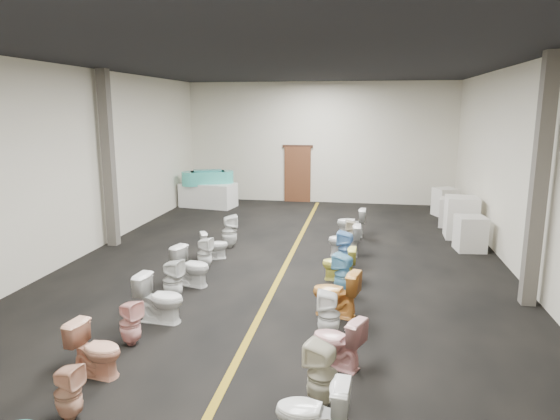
# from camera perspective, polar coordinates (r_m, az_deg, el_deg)

# --- Properties ---
(floor) EXTENTS (16.00, 16.00, 0.00)m
(floor) POSITION_cam_1_polar(r_m,az_deg,el_deg) (11.51, 0.64, -6.35)
(floor) COLOR black
(floor) RESTS_ON ground
(ceiling) EXTENTS (16.00, 16.00, 0.00)m
(ceiling) POSITION_cam_1_polar(r_m,az_deg,el_deg) (10.99, 0.70, 16.57)
(ceiling) COLOR black
(ceiling) RESTS_ON ground
(wall_back) EXTENTS (10.00, 0.00, 10.00)m
(wall_back) POSITION_cam_1_polar(r_m,az_deg,el_deg) (18.94, 4.49, 7.65)
(wall_back) COLOR beige
(wall_back) RESTS_ON ground
(wall_front) EXTENTS (10.00, 0.00, 10.00)m
(wall_front) POSITION_cam_1_polar(r_m,az_deg,el_deg) (3.54, -20.39, -10.75)
(wall_front) COLOR beige
(wall_front) RESTS_ON ground
(wall_left) EXTENTS (0.00, 16.00, 16.00)m
(wall_left) POSITION_cam_1_polar(r_m,az_deg,el_deg) (12.79, -22.13, 4.93)
(wall_left) COLOR beige
(wall_left) RESTS_ON ground
(wall_right) EXTENTS (0.00, 16.00, 16.00)m
(wall_right) POSITION_cam_1_polar(r_m,az_deg,el_deg) (11.38, 26.45, 3.83)
(wall_right) COLOR beige
(wall_right) RESTS_ON ground
(aisle_stripe) EXTENTS (0.12, 15.60, 0.01)m
(aisle_stripe) POSITION_cam_1_polar(r_m,az_deg,el_deg) (11.51, 0.64, -6.34)
(aisle_stripe) COLOR olive
(aisle_stripe) RESTS_ON floor
(back_door) EXTENTS (1.00, 0.10, 2.10)m
(back_door) POSITION_cam_1_polar(r_m,az_deg,el_deg) (19.09, 2.02, 4.09)
(back_door) COLOR #562D19
(back_door) RESTS_ON floor
(door_frame) EXTENTS (1.15, 0.08, 0.10)m
(door_frame) POSITION_cam_1_polar(r_m,az_deg,el_deg) (18.99, 2.04, 7.29)
(door_frame) COLOR #331C11
(door_frame) RESTS_ON back_door
(column_left) EXTENTS (0.25, 0.25, 4.50)m
(column_left) POSITION_cam_1_polar(r_m,az_deg,el_deg) (13.53, -19.01, 5.47)
(column_left) COLOR #59544C
(column_left) RESTS_ON floor
(column_right) EXTENTS (0.25, 0.25, 4.50)m
(column_right) POSITION_cam_1_polar(r_m,az_deg,el_deg) (9.89, 27.50, 2.73)
(column_right) COLOR #59544C
(column_right) RESTS_ON floor
(display_table) EXTENTS (2.07, 1.27, 0.86)m
(display_table) POSITION_cam_1_polar(r_m,az_deg,el_deg) (18.34, -8.20, 1.70)
(display_table) COLOR white
(display_table) RESTS_ON floor
(bathtub) EXTENTS (1.77, 1.11, 0.55)m
(bathtub) POSITION_cam_1_polar(r_m,az_deg,el_deg) (18.24, -8.26, 3.68)
(bathtub) COLOR #3FB7A9
(bathtub) RESTS_ON display_table
(appliance_crate_a) EXTENTS (0.75, 0.75, 0.88)m
(appliance_crate_a) POSITION_cam_1_polar(r_m,az_deg,el_deg) (13.46, 20.91, -2.53)
(appliance_crate_a) COLOR silver
(appliance_crate_a) RESTS_ON floor
(appliance_crate_b) EXTENTS (0.86, 0.86, 1.15)m
(appliance_crate_b) POSITION_cam_1_polar(r_m,az_deg,el_deg) (14.68, 19.99, -0.79)
(appliance_crate_b) COLOR white
(appliance_crate_b) RESTS_ON floor
(appliance_crate_c) EXTENTS (0.88, 0.88, 0.86)m
(appliance_crate_c) POSITION_cam_1_polar(r_m,az_deg,el_deg) (16.03, 19.12, -0.26)
(appliance_crate_c) COLOR silver
(appliance_crate_c) RESTS_ON floor
(appliance_crate_d) EXTENTS (0.86, 0.86, 0.93)m
(appliance_crate_d) POSITION_cam_1_polar(r_m,az_deg,el_deg) (17.51, 18.33, 0.88)
(appliance_crate_d) COLOR silver
(appliance_crate_d) RESTS_ON floor
(toilet_left_1) EXTENTS (0.34, 0.33, 0.68)m
(toilet_left_1) POSITION_cam_1_polar(r_m,az_deg,el_deg) (6.57, -23.04, -18.67)
(toilet_left_1) COLOR #DEA284
(toilet_left_1) RESTS_ON floor
(toilet_left_2) EXTENTS (0.78, 0.52, 0.75)m
(toilet_left_2) POSITION_cam_1_polar(r_m,az_deg,el_deg) (7.37, -20.32, -14.71)
(toilet_left_2) COLOR #E9A382
(toilet_left_2) RESTS_ON floor
(toilet_left_3) EXTENTS (0.41, 0.41, 0.71)m
(toilet_left_3) POSITION_cam_1_polar(r_m,az_deg,el_deg) (8.07, -16.74, -12.26)
(toilet_left_3) COLOR #F5B1AB
(toilet_left_3) RESTS_ON floor
(toilet_left_4) EXTENTS (0.84, 0.52, 0.82)m
(toilet_left_4) POSITION_cam_1_polar(r_m,az_deg,el_deg) (8.74, -13.52, -9.79)
(toilet_left_4) COLOR white
(toilet_left_4) RESTS_ON floor
(toilet_left_5) EXTENTS (0.42, 0.41, 0.80)m
(toilet_left_5) POSITION_cam_1_polar(r_m,az_deg,el_deg) (9.59, -12.16, -7.86)
(toilet_left_5) COLOR silver
(toilet_left_5) RESTS_ON floor
(toilet_left_6) EXTENTS (0.88, 0.64, 0.80)m
(toilet_left_6) POSITION_cam_1_polar(r_m,az_deg,el_deg) (10.33, -10.06, -6.34)
(toilet_left_6) COLOR silver
(toilet_left_6) RESTS_ON floor
(toilet_left_7) EXTENTS (0.37, 0.37, 0.73)m
(toilet_left_7) POSITION_cam_1_polar(r_m,az_deg,el_deg) (11.29, -8.60, -4.93)
(toilet_left_7) COLOR white
(toilet_left_7) RESTS_ON floor
(toilet_left_8) EXTENTS (0.74, 0.61, 0.66)m
(toilet_left_8) POSITION_cam_1_polar(r_m,az_deg,el_deg) (12.04, -7.52, -4.00)
(toilet_left_8) COLOR silver
(toilet_left_8) RESTS_ON floor
(toilet_left_9) EXTENTS (0.51, 0.51, 0.86)m
(toilet_left_9) POSITION_cam_1_polar(r_m,az_deg,el_deg) (12.91, -5.79, -2.44)
(toilet_left_9) COLOR white
(toilet_left_9) RESTS_ON floor
(toilet_right_1) EXTENTS (0.81, 0.50, 0.80)m
(toilet_right_1) POSITION_cam_1_polar(r_m,az_deg,el_deg) (5.67, 3.64, -22.24)
(toilet_right_1) COLOR silver
(toilet_right_1) RESTS_ON floor
(toilet_right_2) EXTENTS (0.49, 0.48, 0.82)m
(toilet_right_2) POSITION_cam_1_polar(r_m,az_deg,el_deg) (6.33, 4.84, -18.21)
(toilet_right_2) COLOR beige
(toilet_right_2) RESTS_ON floor
(toilet_right_3) EXTENTS (0.85, 0.69, 0.76)m
(toilet_right_3) POSITION_cam_1_polar(r_m,az_deg,el_deg) (7.19, 6.57, -14.67)
(toilet_right_3) COLOR #DA9897
(toilet_right_3) RESTS_ON floor
(toilet_right_4) EXTENTS (0.36, 0.36, 0.78)m
(toilet_right_4) POSITION_cam_1_polar(r_m,az_deg,el_deg) (7.97, 5.60, -11.82)
(toilet_right_4) COLOR white
(toilet_right_4) RESTS_ON floor
(toilet_right_5) EXTENTS (0.90, 0.64, 0.83)m
(toilet_right_5) POSITION_cam_1_polar(r_m,az_deg,el_deg) (8.77, 6.37, -9.41)
(toilet_right_5) COLOR orange
(toilet_right_5) RESTS_ON floor
(toilet_right_6) EXTENTS (0.50, 0.49, 0.82)m
(toilet_right_6) POSITION_cam_1_polar(r_m,az_deg,el_deg) (9.73, 7.31, -7.32)
(toilet_right_6) COLOR #6AB0D3
(toilet_right_6) RESTS_ON floor
(toilet_right_7) EXTENTS (0.70, 0.41, 0.71)m
(toilet_right_7) POSITION_cam_1_polar(r_m,az_deg,el_deg) (10.55, 6.76, -6.11)
(toilet_right_7) COLOR #D8D04D
(toilet_right_7) RESTS_ON floor
(toilet_right_8) EXTENTS (0.44, 0.44, 0.83)m
(toilet_right_8) POSITION_cam_1_polar(r_m,az_deg,el_deg) (11.40, 7.56, -4.46)
(toilet_right_8) COLOR #669DD7
(toilet_right_8) RESTS_ON floor
(toilet_right_9) EXTENTS (0.78, 0.45, 0.79)m
(toilet_right_9) POSITION_cam_1_polar(r_m,az_deg,el_deg) (12.21, 7.37, -3.46)
(toilet_right_9) COLOR silver
(toilet_right_9) RESTS_ON floor
(toilet_right_10) EXTENTS (0.34, 0.33, 0.68)m
(toilet_right_10) POSITION_cam_1_polar(r_m,az_deg,el_deg) (13.16, 8.18, -2.62)
(toilet_right_10) COLOR beige
(toilet_right_10) RESTS_ON floor
(toilet_right_11) EXTENTS (0.81, 0.48, 0.80)m
(toilet_right_11) POSITION_cam_1_polar(r_m,az_deg,el_deg) (14.08, 8.14, -1.43)
(toilet_right_11) COLOR silver
(toilet_right_11) RESTS_ON floor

